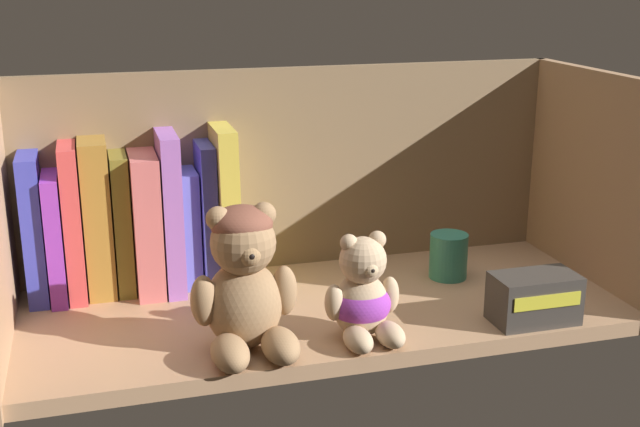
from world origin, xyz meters
TOP-DOWN VIEW (x-y plane):
  - shelf_board at (0.00, 0.00)cm, footprint 77.20×31.72cm
  - shelf_back_panel at (0.00, 16.46)cm, footprint 79.60×1.20cm
  - shelf_side_panel_right at (39.40, 0.00)cm, footprint 1.60×34.12cm
  - book_0 at (-35.82, 13.69)cm, footprint 2.56×11.39cm
  - book_1 at (-33.28, 13.69)cm, footprint 2.07×12.98cm
  - book_2 at (-30.89, 13.69)cm, footprint 2.27×12.06cm
  - book_3 at (-27.74, 13.69)cm, footprint 3.59×10.33cm
  - book_4 at (-24.60, 13.69)cm, footprint 2.25×10.21cm
  - book_5 at (-21.47, 13.69)cm, footprint 3.56×14.42cm
  - book_6 at (-18.22, 13.69)cm, footprint 2.50×14.68cm
  - book_7 at (-15.61, 13.69)cm, footprint 2.30×9.33cm
  - book_8 at (-13.22, 13.69)cm, footprint 2.04×11.14cm
  - book_9 at (-10.67, 13.69)cm, footprint 2.91×13.86cm
  - teddy_bear_larger at (-12.26, -9.99)cm, footprint 12.61×12.82cm
  - teddy_bear_smaller at (1.65, -10.66)cm, footprint 9.52×9.98cm
  - pillar_candle at (19.77, 4.70)cm, footprint 5.37×5.37cm
  - small_product_box at (23.66, -12.20)cm, footprint 10.53×6.11cm

SIDE VIEW (x-z plane):
  - shelf_board at x=0.00cm, z-range 0.00..2.00cm
  - small_product_box at x=23.66cm, z-range 2.00..8.19cm
  - pillar_candle at x=19.77cm, z-range 2.00..8.43cm
  - teddy_bear_smaller at x=1.65cm, z-range 0.61..13.60cm
  - book_7 at x=-15.61cm, z-range 2.00..18.20cm
  - teddy_bear_larger at x=-12.26cm, z-range 1.56..18.82cm
  - book_1 at x=-33.28cm, z-range 2.00..19.02cm
  - book_4 at x=-24.60cm, z-range 2.00..21.07cm
  - book_5 at x=-21.47cm, z-range 2.00..21.11cm
  - book_0 at x=-35.82cm, z-range 2.00..21.71cm
  - book_8 at x=-13.22cm, z-range 2.00..21.85cm
  - book_2 at x=-30.89cm, z-range 2.00..22.74cm
  - book_3 at x=-27.74cm, z-range 2.00..23.10cm
  - book_6 at x=-18.22cm, z-range 2.00..23.73cm
  - book_9 at x=-10.67cm, z-range 1.98..24.12cm
  - shelf_back_panel at x=0.00cm, z-range 0.00..31.08cm
  - shelf_side_panel_right at x=39.40cm, z-range 0.00..31.08cm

